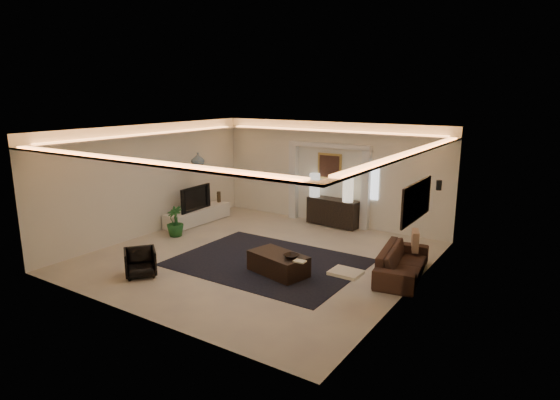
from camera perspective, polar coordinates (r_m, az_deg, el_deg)
The scene contains 33 objects.
floor at distance 10.85m, azimuth -2.64°, elevation -6.91°, with size 7.00×7.00×0.00m, color beige.
ceiling at distance 10.24m, azimuth -2.81°, elevation 8.54°, with size 7.00×7.00×0.00m, color white.
wall_back at distance 13.39m, azimuth 6.11°, elevation 3.27°, with size 7.00×7.00×0.00m, color #EEE5CC.
wall_front at distance 7.98m, azimuth -17.66°, elevation -3.96°, with size 7.00×7.00×0.00m, color #EEE5CC.
wall_left at distance 12.79m, azimuth -15.54°, elevation 2.41°, with size 7.00×7.00×0.00m, color #EEE5CC.
wall_right at distance 8.91m, azimuth 15.84°, elevation -2.08°, with size 7.00×7.00×0.00m, color #EEE5CC.
cove_soffit at distance 10.26m, azimuth -2.79°, elevation 6.98°, with size 7.00×7.00×0.04m, color silver.
daylight_slit at distance 12.84m, azimuth 11.42°, elevation 2.22°, with size 0.25×0.03×1.00m, color white.
area_rug at distance 10.48m, azimuth -1.50°, elevation -7.60°, with size 4.00×3.00×0.01m, color black.
pilaster_left at distance 13.92m, azimuth 1.67°, elevation 2.25°, with size 0.22×0.20×2.20m, color silver.
pilaster_right at distance 12.89m, azimuth 10.41°, elevation 1.17°, with size 0.22×0.20×2.20m, color silver.
alcove_header at distance 13.19m, azimuth 5.99°, elevation 6.64°, with size 2.52×0.20×0.12m, color silver.
painting_frame at distance 13.33m, azimuth 6.07°, elevation 4.10°, with size 0.74×0.04×0.74m, color tan.
painting_canvas at distance 13.31m, azimuth 6.02°, elevation 4.09°, with size 0.62×0.02×0.62m, color #4C2D1E.
art_panel_frame at distance 9.14m, azimuth 16.33°, elevation -0.13°, with size 0.04×1.64×0.74m, color black.
art_panel_gold at distance 9.15m, azimuth 16.18°, elevation -0.11°, with size 0.02×1.50×0.62m, color tan.
wall_sconce at distance 10.97m, azimuth 18.82°, elevation 1.71°, with size 0.12×0.12×0.22m, color black.
wall_niche at distance 13.66m, azimuth -11.03°, elevation 4.15°, with size 0.10×0.55×0.04m, color silver.
console at distance 13.27m, azimuth 6.51°, elevation -1.46°, with size 1.50×0.47×0.75m, color black.
lamp_left at distance 13.40m, azimuth 4.25°, elevation 1.75°, with size 0.30×0.30×0.67m, color beige.
lamp_right at distance 12.85m, azimuth 8.30°, elevation 1.16°, with size 0.29×0.29×0.66m, color beige.
media_ledge at distance 13.72m, azimuth -10.01°, elevation -1.85°, with size 0.55×2.20×0.41m, color silver.
tv at distance 13.46m, azimuth -10.63°, elevation 0.34°, with size 0.16×1.20×0.69m, color black.
figurine at distance 14.31m, azimuth -7.48°, elevation 0.56°, with size 0.12×0.12×0.32m, color #463621.
ginger_jar at distance 13.30m, azimuth -9.99°, elevation 4.88°, with size 0.37×0.37×0.38m, color #525F66.
plant at distance 12.54m, azimuth -12.70°, elevation -2.58°, with size 0.44×0.44×0.79m, color #1C521F.
sofa at distance 9.97m, azimuth 14.70°, elevation -7.35°, with size 0.80×2.04×0.60m, color brown.
throw_blanket at distance 8.53m, azimuth 8.05°, elevation -8.76°, with size 0.55×0.45×0.06m, color silver.
throw_pillow at distance 10.61m, azimuth 16.16°, elevation -4.78°, with size 0.13×0.45×0.45m, color tan.
coffee_table at distance 9.80m, azimuth -0.21°, elevation -7.85°, with size 1.24×0.68×0.46m, color black.
bowl at distance 9.49m, azimuth 1.38°, elevation -7.01°, with size 0.30×0.30×0.07m, color black.
magazine at distance 9.28m, azimuth 2.43°, elevation -7.63°, with size 0.23×0.17×0.03m, color beige.
armchair at distance 10.08m, azimuth -16.67°, elevation -7.31°, with size 0.61×0.63×0.57m, color black.
Camera 1 is at (6.00, -8.26, 3.69)m, focal length 29.97 mm.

